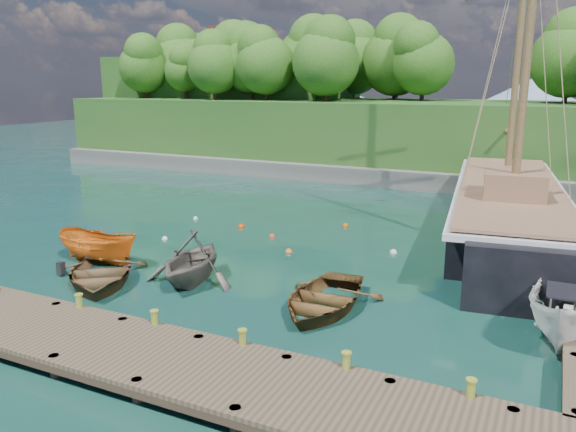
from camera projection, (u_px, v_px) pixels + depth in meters
name	position (u px, v px, depth m)	size (l,w,h in m)	color
ground	(266.00, 292.00, 20.78)	(160.00, 160.00, 0.00)	#123B33
dock_near	(215.00, 373.00, 14.14)	(20.00, 3.20, 1.10)	#443727
bollard_0	(81.00, 325.00, 18.00)	(0.26, 0.26, 0.45)	olive
bollard_1	(156.00, 343.00, 16.73)	(0.26, 0.26, 0.45)	olive
bollard_2	(243.00, 364.00, 15.47)	(0.26, 0.26, 0.45)	olive
bollard_3	(346.00, 390.00, 14.20)	(0.26, 0.26, 0.45)	olive
bollard_4	(468.00, 420.00, 12.93)	(0.26, 0.26, 0.45)	olive
rowboat_0	(100.00, 283.00, 21.75)	(3.55, 4.97, 1.03)	#503A22
rowboat_1	(192.00, 282.00, 21.83)	(3.53, 4.09, 2.15)	#5F564D
rowboat_2	(322.00, 309.00, 19.26)	(3.46, 4.84, 1.00)	#56391B
motorboat_orange	(100.00, 262.00, 24.17)	(1.56, 4.16, 1.61)	orange
cabin_boat_white	(565.00, 336.00, 17.21)	(2.02, 5.37, 2.08)	white
schooner	(507.00, 214.00, 28.09)	(7.36, 27.69, 20.33)	black
mooring_buoy_0	(165.00, 239.00, 27.68)	(0.29, 0.29, 0.29)	white
mooring_buoy_1	(272.00, 237.00, 28.09)	(0.33, 0.33, 0.33)	red
mooring_buoy_2	(289.00, 253.00, 25.57)	(0.34, 0.34, 0.34)	orange
mooring_buoy_3	(393.00, 253.00, 25.47)	(0.34, 0.34, 0.34)	silver
mooring_buoy_4	(241.00, 227.00, 29.96)	(0.36, 0.36, 0.36)	#E33400
mooring_buoy_5	(346.00, 226.00, 30.19)	(0.31, 0.31, 0.31)	#E24700
mooring_buoy_6	(196.00, 219.00, 31.77)	(0.28, 0.28, 0.28)	silver
headland	(301.00, 104.00, 52.38)	(51.00, 19.31, 12.90)	#474744
distant_ridge	(525.00, 105.00, 79.22)	(117.00, 40.00, 10.00)	#728CA5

